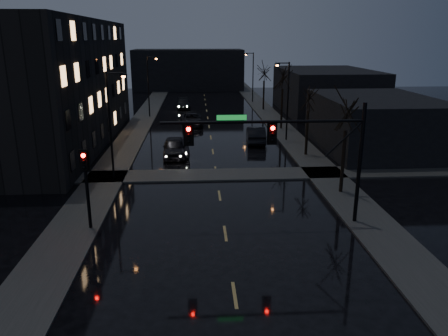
{
  "coord_description": "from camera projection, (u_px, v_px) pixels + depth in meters",
  "views": [
    {
      "loc": [
        -1.44,
        -13.89,
        10.34
      ],
      "look_at": [
        0.05,
        9.86,
        3.2
      ],
      "focal_mm": 35.0,
      "sensor_mm": 36.0,
      "label": 1
    }
  ],
  "objects": [
    {
      "name": "tree_mid_a",
      "position": [
        309.0,
        91.0,
        38.11
      ],
      "size": [
        3.3,
        3.3,
        7.58
      ],
      "color": "black",
      "rests_on": "ground"
    },
    {
      "name": "signal_pole_left",
      "position": [
        86.0,
        178.0,
        23.62
      ],
      "size": [
        0.35,
        0.41,
        4.53
      ],
      "color": "black",
      "rests_on": "ground"
    },
    {
      "name": "oncoming_car_a",
      "position": [
        174.0,
        147.0,
        39.19
      ],
      "size": [
        2.22,
        5.1,
        1.71
      ],
      "primitive_type": "imported",
      "rotation": [
        0.0,
        0.0,
        0.04
      ],
      "color": "black",
      "rests_on": "ground"
    },
    {
      "name": "ground",
      "position": [
        239.0,
        325.0,
        16.34
      ],
      "size": [
        160.0,
        160.0,
        0.0
      ],
      "primitive_type": "plane",
      "color": "black",
      "rests_on": "ground"
    },
    {
      "name": "oncoming_car_b",
      "position": [
        179.0,
        147.0,
        39.98
      ],
      "size": [
        2.03,
        4.55,
        1.45
      ],
      "primitive_type": "imported",
      "rotation": [
        0.0,
        0.0,
        0.11
      ],
      "color": "black",
      "rests_on": "ground"
    },
    {
      "name": "sidewalk_cross",
      "position": [
        216.0,
        175.0,
        34.01
      ],
      "size": [
        40.0,
        3.0,
        0.12
      ],
      "primitive_type": "cube",
      "color": "#2D2D2B",
      "rests_on": "ground"
    },
    {
      "name": "tree_mid_b",
      "position": [
        283.0,
        72.0,
        49.36
      ],
      "size": [
        3.74,
        3.74,
        8.59
      ],
      "color": "black",
      "rests_on": "ground"
    },
    {
      "name": "streetlight_r_mid",
      "position": [
        286.0,
        95.0,
        44.1
      ],
      "size": [
        1.53,
        0.28,
        8.0
      ],
      "color": "black",
      "rests_on": "ground"
    },
    {
      "name": "tree_far",
      "position": [
        264.0,
        68.0,
        62.9
      ],
      "size": [
        3.43,
        3.43,
        7.88
      ],
      "color": "black",
      "rests_on": "ground"
    },
    {
      "name": "oncoming_car_d",
      "position": [
        183.0,
        104.0,
        65.88
      ],
      "size": [
        2.28,
        5.11,
        1.46
      ],
      "primitive_type": "imported",
      "rotation": [
        0.0,
        0.0,
        0.05
      ],
      "color": "black",
      "rests_on": "ground"
    },
    {
      "name": "far_block",
      "position": [
        188.0,
        70.0,
        89.57
      ],
      "size": [
        22.0,
        10.0,
        8.0
      ],
      "primitive_type": "cube",
      "color": "black",
      "rests_on": "ground"
    },
    {
      "name": "sidewalk_left",
      "position": [
        135.0,
        132.0,
        49.27
      ],
      "size": [
        3.0,
        140.0,
        0.12
      ],
      "primitive_type": "cube",
      "color": "#2D2D2B",
      "rests_on": "ground"
    },
    {
      "name": "signal_mast",
      "position": [
        294.0,
        142.0,
        23.77
      ],
      "size": [
        11.11,
        0.41,
        7.0
      ],
      "color": "black",
      "rests_on": "ground"
    },
    {
      "name": "sidewalk_right",
      "position": [
        283.0,
        130.0,
        50.29
      ],
      "size": [
        3.0,
        140.0,
        0.12
      ],
      "primitive_type": "cube",
      "color": "#2D2D2B",
      "rests_on": "ground"
    },
    {
      "name": "oncoming_car_c",
      "position": [
        192.0,
        120.0,
        53.11
      ],
      "size": [
        2.78,
        5.48,
        1.49
      ],
      "primitive_type": "imported",
      "rotation": [
        0.0,
        0.0,
        0.06
      ],
      "color": "black",
      "rests_on": "ground"
    },
    {
      "name": "streetlight_l_near",
      "position": [
        112.0,
        117.0,
        31.72
      ],
      "size": [
        1.53,
        0.28,
        8.0
      ],
      "color": "black",
      "rests_on": "ground"
    },
    {
      "name": "commercial_right_near",
      "position": [
        376.0,
        123.0,
        41.4
      ],
      "size": [
        10.0,
        14.0,
        5.0
      ],
      "primitive_type": "cube",
      "color": "black",
      "rests_on": "ground"
    },
    {
      "name": "commercial_right_far",
      "position": [
        325.0,
        91.0,
        62.38
      ],
      "size": [
        12.0,
        18.0,
        6.0
      ],
      "primitive_type": "cube",
      "color": "black",
      "rests_on": "ground"
    },
    {
      "name": "streetlight_l_far",
      "position": [
        150.0,
        81.0,
        57.53
      ],
      "size": [
        1.53,
        0.28,
        8.0
      ],
      "color": "black",
      "rests_on": "ground"
    },
    {
      "name": "apartment_block",
      "position": [
        41.0,
        84.0,
        42.3
      ],
      "size": [
        12.0,
        30.0,
        12.0
      ],
      "primitive_type": "cube",
      "color": "black",
      "rests_on": "ground"
    },
    {
      "name": "tree_near",
      "position": [
        348.0,
        103.0,
        28.44
      ],
      "size": [
        3.52,
        3.52,
        8.08
      ],
      "color": "black",
      "rests_on": "ground"
    },
    {
      "name": "lead_car",
      "position": [
        256.0,
        135.0,
        44.4
      ],
      "size": [
        2.12,
        5.2,
        1.68
      ],
      "primitive_type": "imported",
      "rotation": [
        0.0,
        0.0,
        3.07
      ],
      "color": "black",
      "rests_on": "ground"
    },
    {
      "name": "streetlight_r_far",
      "position": [
        252.0,
        73.0,
        70.87
      ],
      "size": [
        1.53,
        0.28,
        8.0
      ],
      "color": "black",
      "rests_on": "ground"
    }
  ]
}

